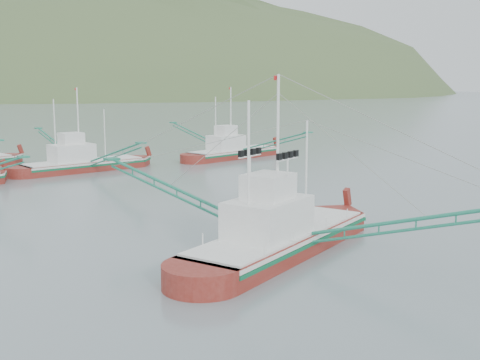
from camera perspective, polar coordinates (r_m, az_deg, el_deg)
ground at (r=41.72m, az=4.87°, el=-5.41°), size 1200.00×1200.00×0.00m
main_boat at (r=37.38m, az=3.84°, el=-3.38°), size 16.69×28.30×11.87m
bg_boat_far at (r=74.58m, az=-14.77°, el=1.95°), size 14.91×26.50×10.74m
bg_boat_right at (r=84.66m, az=-0.72°, el=3.30°), size 15.04×26.22×10.70m
headland_right at (r=532.13m, az=-5.98°, el=8.04°), size 684.00×432.00×306.00m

